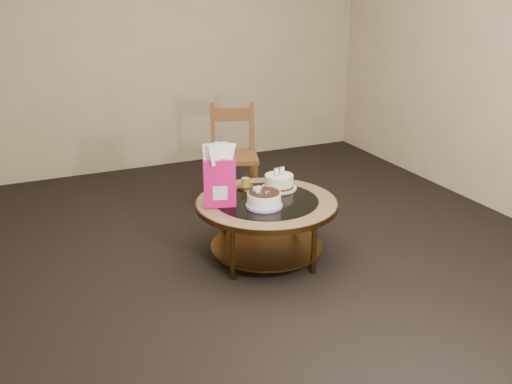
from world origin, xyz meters
name	(u,v)px	position (x,y,z in m)	size (l,w,h in m)	color
ground	(266,257)	(0.00, 0.00, 0.00)	(5.00, 5.00, 0.00)	black
room_walls	(268,44)	(0.00, 0.00, 1.54)	(4.52, 5.02, 2.61)	#BFB091
coffee_table	(267,210)	(0.00, 0.00, 0.38)	(1.02, 1.02, 0.46)	#563A18
decorated_cake	(264,200)	(-0.07, -0.10, 0.51)	(0.25, 0.25, 0.15)	#B492CF
cream_cake	(279,182)	(0.18, 0.18, 0.51)	(0.27, 0.27, 0.17)	silver
gift_bag	(219,175)	(-0.34, 0.05, 0.67)	(0.24, 0.21, 0.44)	#D61466
pillar_candle	(245,185)	(-0.04, 0.28, 0.49)	(0.14, 0.14, 0.09)	#D8B259
dining_chair	(234,155)	(0.20, 1.14, 0.45)	(0.52, 0.52, 0.90)	brown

